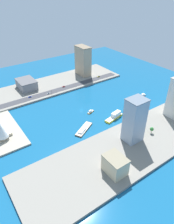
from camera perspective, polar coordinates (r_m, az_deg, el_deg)
The scene contains 20 objects.
ground_plane at distance 278.35m, azimuth -1.57°, elevation 0.51°, with size 440.00×440.00×0.00m, color #145684.
quay_west at distance 223.27m, azimuth 11.53°, elevation -9.35°, with size 70.00×240.00×2.50m, color gray.
quay_east at distance 347.12m, azimuth -9.92°, elevation 7.17°, with size 70.00×240.00×2.50m, color gray.
peninsula_point at distance 257.90m, azimuth -22.81°, elevation -5.13°, with size 79.34×43.58×2.00m, color #A89E89.
road_strip at distance 327.33m, azimuth -8.08°, elevation 5.96°, with size 12.64×228.00×0.15m, color #38383D.
water_taxi_orange at distance 272.76m, azimuth 0.98°, elevation 0.10°, with size 6.03×11.41×3.73m.
yacht_sleek_gray at distance 321.30m, azimuth 14.83°, elevation 4.34°, with size 6.11×15.44×3.82m.
ferry_white_commuter at distance 290.63m, azimuth 13.21°, elevation 1.72°, with size 7.79×26.71×7.51m.
barge_flat_brown at distance 242.09m, azimuth -0.96°, elevation -4.75°, with size 21.41×29.71×3.20m.
ferry_yellow_fast at distance 263.70m, azimuth 7.59°, elevation -1.10°, with size 12.58×29.59×7.37m.
warehouse_low_gray at distance 341.15m, azimuth -16.22°, elevation 7.35°, with size 34.04×25.34×13.61m.
apartment_midrise_tan at distance 373.60m, azimuth -1.11°, elevation 13.86°, with size 30.05×16.82×49.76m.
office_block_beige at distance 189.44m, azimuth 7.68°, elevation -14.15°, with size 20.89×15.89×17.20m.
tower_tall_glass at distance 216.68m, azimuth 12.86°, elevation -2.28°, with size 16.67×19.34×49.11m.
van_white at distance 317.83m, azimuth -10.46°, elevation 5.04°, with size 1.88×4.87×1.62m.
hatchback_blue at distance 314.19m, azimuth -15.34°, elevation 4.03°, with size 2.00×4.39×1.66m.
pickup_red at distance 335.62m, azimuth -6.39°, elevation 6.95°, with size 2.03×4.43×1.58m.
taxi_yellow_cab at distance 370.50m, azimuth 3.21°, elevation 9.68°, with size 1.99×4.94×1.66m.
traffic_light_waterfront at distance 314.02m, azimuth -9.65°, elevation 5.46°, with size 0.36×0.36×6.50m.
park_tree_cluster at distance 237.39m, azimuth 14.65°, elevation -4.60°, with size 14.35×20.97×10.13m.
Camera 1 is at (-196.71, 129.12, 148.70)m, focal length 33.40 mm.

